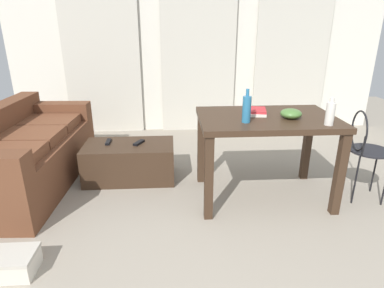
{
  "coord_description": "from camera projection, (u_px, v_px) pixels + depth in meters",
  "views": [
    {
      "loc": [
        -0.4,
        -1.39,
        1.55
      ],
      "look_at": [
        -0.21,
        1.6,
        0.43
      ],
      "focal_mm": 30.46,
      "sensor_mm": 36.0,
      "label": 1
    }
  ],
  "objects": [
    {
      "name": "couch",
      "position": [
        25.0,
        155.0,
        3.23
      ],
      "size": [
        0.9,
        1.84,
        0.77
      ],
      "color": "brown",
      "rests_on": "ground"
    },
    {
      "name": "curtains",
      "position": [
        198.0,
        56.0,
        4.66
      ],
      "size": [
        3.81,
        0.03,
        2.21
      ],
      "color": "beige",
      "rests_on": "ground"
    },
    {
      "name": "ground_plane",
      "position": [
        215.0,
        195.0,
        3.12
      ],
      "size": [
        8.36,
        8.36,
        0.0
      ],
      "primitive_type": "plane",
      "color": "gray"
    },
    {
      "name": "craft_table",
      "position": [
        266.0,
        129.0,
        2.88
      ],
      "size": [
        1.19,
        0.79,
        0.78
      ],
      "color": "#382619",
      "rests_on": "ground"
    },
    {
      "name": "book_stack",
      "position": [
        255.0,
        111.0,
        2.91
      ],
      "size": [
        0.22,
        0.25,
        0.05
      ],
      "color": "silver",
      "rests_on": "craft_table"
    },
    {
      "name": "wire_chair",
      "position": [
        365.0,
        144.0,
        2.91
      ],
      "size": [
        0.36,
        0.39,
        0.84
      ],
      "color": "black",
      "rests_on": "ground"
    },
    {
      "name": "bottle_far",
      "position": [
        247.0,
        109.0,
        2.63
      ],
      "size": [
        0.07,
        0.07,
        0.27
      ],
      "color": "teal",
      "rests_on": "craft_table"
    },
    {
      "name": "shoebox",
      "position": [
        10.0,
        263.0,
        2.12
      ],
      "size": [
        0.33,
        0.24,
        0.15
      ],
      "color": "beige",
      "rests_on": "ground"
    },
    {
      "name": "wall_back",
      "position": [
        198.0,
        46.0,
        4.7
      ],
      "size": [
        5.35,
        0.1,
        2.47
      ],
      "primitive_type": "cube",
      "color": "silver",
      "rests_on": "ground"
    },
    {
      "name": "bowl",
      "position": [
        291.0,
        114.0,
        2.77
      ],
      "size": [
        0.18,
        0.18,
        0.08
      ],
      "primitive_type": "ellipsoid",
      "color": "#477033",
      "rests_on": "craft_table"
    },
    {
      "name": "bottle_near",
      "position": [
        330.0,
        113.0,
        2.57
      ],
      "size": [
        0.07,
        0.07,
        0.22
      ],
      "color": "beige",
      "rests_on": "craft_table"
    },
    {
      "name": "tv_remote_primary",
      "position": [
        139.0,
        143.0,
        3.35
      ],
      "size": [
        0.11,
        0.16,
        0.02
      ],
      "primitive_type": "cube",
      "rotation": [
        0.0,
        0.0,
        -0.46
      ],
      "color": "black",
      "rests_on": "coffee_table"
    },
    {
      "name": "coffee_table",
      "position": [
        130.0,
        161.0,
        3.4
      ],
      "size": [
        0.92,
        0.5,
        0.38
      ],
      "color": "#382619",
      "rests_on": "ground"
    },
    {
      "name": "tv_remote_secondary",
      "position": [
        108.0,
        142.0,
        3.37
      ],
      "size": [
        0.04,
        0.16,
        0.02
      ],
      "primitive_type": "cube",
      "rotation": [
        0.0,
        0.0,
        0.02
      ],
      "color": "black",
      "rests_on": "coffee_table"
    }
  ]
}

